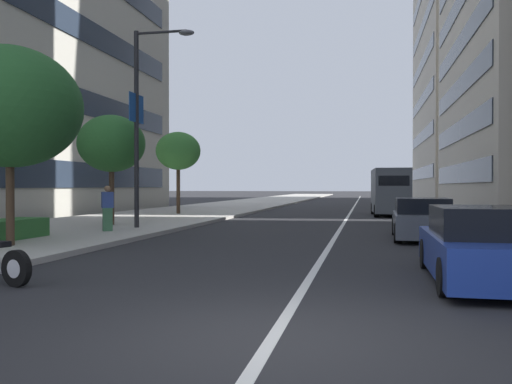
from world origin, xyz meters
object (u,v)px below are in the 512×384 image
at_px(car_lead_in_lane, 482,247).
at_px(street_tree_far_plaza, 10,107).
at_px(delivery_van_ahead, 390,191).
at_px(street_tree_mid_sidewalk, 111,144).
at_px(street_tree_near_plaza_corner, 178,151).
at_px(pedestrian_on_plaza, 107,208).
at_px(street_lamp_with_banners, 145,108).
at_px(car_approaching_light, 422,220).

xyz_separation_m(car_lead_in_lane, street_tree_far_plaza, (2.42, 11.44, 3.23)).
relative_size(delivery_van_ahead, street_tree_mid_sidewalk, 1.17).
distance_m(delivery_van_ahead, street_tree_near_plaza_corner, 12.79).
xyz_separation_m(delivery_van_ahead, street_tree_mid_sidewalk, (-12.08, 11.79, 2.04)).
relative_size(street_tree_near_plaza_corner, pedestrian_on_plaza, 2.98).
height_order(street_lamp_with_banners, street_tree_mid_sidewalk, street_lamp_with_banners).
relative_size(car_lead_in_lane, delivery_van_ahead, 0.85).
distance_m(car_approaching_light, delivery_van_ahead, 14.36).
distance_m(car_lead_in_lane, car_approaching_light, 7.96).
relative_size(street_lamp_with_banners, street_tree_near_plaza_corner, 1.58).
height_order(delivery_van_ahead, pedestrian_on_plaza, delivery_van_ahead).
distance_m(street_tree_far_plaza, street_tree_mid_sidewalk, 7.86).
distance_m(street_lamp_with_banners, street_tree_mid_sidewalk, 2.71).
distance_m(car_lead_in_lane, pedestrian_on_plaza, 13.23).
relative_size(street_tree_mid_sidewalk, street_tree_near_plaza_corner, 0.95).
height_order(street_tree_near_plaza_corner, pedestrian_on_plaza, street_tree_near_plaza_corner).
xyz_separation_m(street_lamp_with_banners, street_tree_far_plaza, (-6.54, 1.02, -0.91)).
distance_m(car_approaching_light, street_tree_far_plaza, 12.88).
bearing_deg(street_tree_far_plaza, street_lamp_with_banners, -8.89).
height_order(street_lamp_with_banners, street_tree_near_plaza_corner, street_lamp_with_banners).
bearing_deg(street_tree_near_plaza_corner, delivery_van_ahead, -76.88).
xyz_separation_m(street_tree_far_plaza, street_tree_near_plaza_corner, (17.01, 1.49, -0.04)).
relative_size(street_tree_far_plaza, pedestrian_on_plaza, 3.30).
height_order(car_approaching_light, street_tree_near_plaza_corner, street_tree_near_plaza_corner).
xyz_separation_m(car_lead_in_lane, car_approaching_light, (7.95, 0.26, 0.00)).
relative_size(car_approaching_light, pedestrian_on_plaza, 2.64).
distance_m(delivery_van_ahead, street_tree_far_plaza, 22.71).
bearing_deg(car_lead_in_lane, pedestrian_on_plaza, 57.52).
xyz_separation_m(delivery_van_ahead, street_tree_far_plaza, (-19.86, 10.76, 2.39)).
bearing_deg(street_tree_far_plaza, street_tree_mid_sidewalk, 7.52).
bearing_deg(pedestrian_on_plaza, street_lamp_with_banners, -57.59).
distance_m(car_lead_in_lane, street_tree_near_plaza_corner, 23.55).
bearing_deg(street_tree_mid_sidewalk, street_tree_far_plaza, -172.48).
distance_m(street_lamp_with_banners, street_tree_near_plaza_corner, 10.81).
relative_size(delivery_van_ahead, street_tree_near_plaza_corner, 1.11).
bearing_deg(street_tree_near_plaza_corner, car_approaching_light, -132.17).
bearing_deg(pedestrian_on_plaza, car_lead_in_lane, -159.32).
bearing_deg(street_lamp_with_banners, street_tree_far_plaza, 171.11).
relative_size(car_lead_in_lane, pedestrian_on_plaza, 2.79).
distance_m(street_tree_mid_sidewalk, pedestrian_on_plaza, 4.16).
distance_m(car_approaching_light, pedestrian_on_plaza, 10.86).
bearing_deg(street_tree_mid_sidewalk, street_lamp_with_banners, -121.24).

